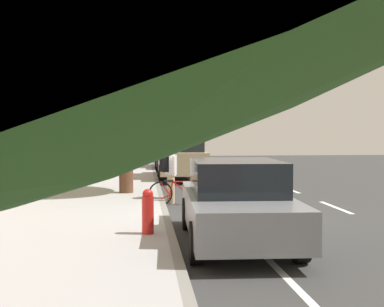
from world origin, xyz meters
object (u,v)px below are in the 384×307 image
parked_suv_tan_second (181,156)px  bicycle_at_curb (179,192)px  parked_sedan_grey_mid (236,202)px  fire_hydrant (148,211)px  parked_sedan_dark_blue_nearest (172,156)px  cyclist_with_backpack (170,168)px  street_tree_near_cyclist (126,71)px

parked_suv_tan_second → bicycle_at_curb: (0.63, 7.39, -0.66)m
parked_sedan_grey_mid → fire_hydrant: 1.64m
parked_sedan_grey_mid → bicycle_at_curb: (0.70, -4.81, -0.39)m
parked_sedan_grey_mid → bicycle_at_curb: size_ratio=2.62×
fire_hydrant → parked_suv_tan_second: bearing=-97.3°
parked_sedan_dark_blue_nearest → parked_suv_tan_second: 5.90m
parked_suv_tan_second → parked_sedan_dark_blue_nearest: bearing=-89.5°
cyclist_with_backpack → street_tree_near_cyclist: bearing=-48.6°
bicycle_at_curb → fire_hydrant: fire_hydrant is taller
parked_suv_tan_second → bicycle_at_curb: 7.44m
parked_sedan_dark_blue_nearest → cyclist_with_backpack: (0.80, 12.84, 0.27)m
parked_sedan_grey_mid → street_tree_near_cyclist: 7.75m
parked_sedan_grey_mid → cyclist_with_backpack: (0.93, -5.25, 0.27)m
cyclist_with_backpack → fire_hydrant: size_ratio=2.00×
parked_sedan_grey_mid → parked_sedan_dark_blue_nearest: bearing=-89.6°
parked_suv_tan_second → cyclist_with_backpack: parked_suv_tan_second is taller
street_tree_near_cyclist → fire_hydrant: bearing=95.6°
parked_suv_tan_second → parked_sedan_grey_mid: parked_suv_tan_second is taller
parked_suv_tan_second → parked_sedan_grey_mid: bearing=90.4°
parked_sedan_dark_blue_nearest → parked_suv_tan_second: bearing=90.5°
bicycle_at_curb → street_tree_near_cyclist: street_tree_near_cyclist is taller
parked_sedan_grey_mid → street_tree_near_cyclist: size_ratio=0.81×
parked_suv_tan_second → street_tree_near_cyclist: street_tree_near_cyclist is taller
bicycle_at_curb → parked_suv_tan_second: bearing=-94.8°
parked_sedan_dark_blue_nearest → bicycle_at_curb: 13.30m
fire_hydrant → parked_sedan_grey_mid: bearing=167.5°
bicycle_at_curb → fire_hydrant: 4.55m
parked_suv_tan_second → fire_hydrant: parked_suv_tan_second is taller
fire_hydrant → street_tree_near_cyclist: bearing=-84.4°
bicycle_at_curb → cyclist_with_backpack: size_ratio=1.02×
parked_sedan_dark_blue_nearest → parked_sedan_grey_mid: same height
bicycle_at_curb → cyclist_with_backpack: bearing=-63.1°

